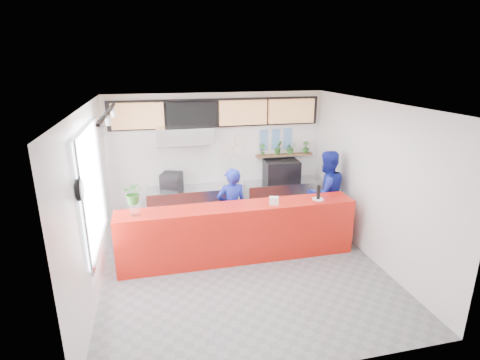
{
  "coord_description": "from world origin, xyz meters",
  "views": [
    {
      "loc": [
        -1.46,
        -5.92,
        3.68
      ],
      "look_at": [
        0.1,
        0.7,
        1.5
      ],
      "focal_mm": 28.0,
      "sensor_mm": 36.0,
      "label": 1
    }
  ],
  "objects_px": {
    "service_counter": "(239,232)",
    "espresso_machine": "(281,171)",
    "pepper_mill": "(319,192)",
    "panini_oven": "(172,181)",
    "staff_center": "(232,208)",
    "staff_right": "(326,193)"
  },
  "relations": [
    {
      "from": "panini_oven",
      "to": "pepper_mill",
      "type": "bearing_deg",
      "value": -13.28
    },
    {
      "from": "pepper_mill",
      "to": "service_counter",
      "type": "bearing_deg",
      "value": 178.29
    },
    {
      "from": "staff_center",
      "to": "pepper_mill",
      "type": "xyz_separation_m",
      "value": [
        1.59,
        -0.58,
        0.42
      ]
    },
    {
      "from": "panini_oven",
      "to": "espresso_machine",
      "type": "distance_m",
      "value": 2.6
    },
    {
      "from": "espresso_machine",
      "to": "staff_center",
      "type": "bearing_deg",
      "value": -136.49
    },
    {
      "from": "panini_oven",
      "to": "staff_right",
      "type": "xyz_separation_m",
      "value": [
        3.21,
        -1.15,
        -0.15
      ]
    },
    {
      "from": "pepper_mill",
      "to": "espresso_machine",
      "type": "bearing_deg",
      "value": 93.28
    },
    {
      "from": "panini_oven",
      "to": "staff_center",
      "type": "bearing_deg",
      "value": -27.57
    },
    {
      "from": "service_counter",
      "to": "panini_oven",
      "type": "height_order",
      "value": "panini_oven"
    },
    {
      "from": "espresso_machine",
      "to": "panini_oven",
      "type": "bearing_deg",
      "value": -176.83
    },
    {
      "from": "service_counter",
      "to": "espresso_machine",
      "type": "distance_m",
      "value": 2.4
    },
    {
      "from": "service_counter",
      "to": "pepper_mill",
      "type": "distance_m",
      "value": 1.73
    },
    {
      "from": "service_counter",
      "to": "panini_oven",
      "type": "xyz_separation_m",
      "value": [
        -1.13,
        1.8,
        0.54
      ]
    },
    {
      "from": "panini_oven",
      "to": "espresso_machine",
      "type": "relative_size",
      "value": 0.53
    },
    {
      "from": "espresso_machine",
      "to": "pepper_mill",
      "type": "distance_m",
      "value": 1.85
    },
    {
      "from": "staff_center",
      "to": "pepper_mill",
      "type": "bearing_deg",
      "value": 157.48
    },
    {
      "from": "panini_oven",
      "to": "service_counter",
      "type": "bearing_deg",
      "value": -36.93
    },
    {
      "from": "panini_oven",
      "to": "staff_center",
      "type": "height_order",
      "value": "staff_center"
    },
    {
      "from": "espresso_machine",
      "to": "service_counter",
      "type": "bearing_deg",
      "value": -126.12
    },
    {
      "from": "staff_center",
      "to": "pepper_mill",
      "type": "height_order",
      "value": "staff_center"
    },
    {
      "from": "panini_oven",
      "to": "pepper_mill",
      "type": "height_order",
      "value": "pepper_mill"
    },
    {
      "from": "espresso_machine",
      "to": "pepper_mill",
      "type": "xyz_separation_m",
      "value": [
        0.11,
        -1.85,
        0.1
      ]
    }
  ]
}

